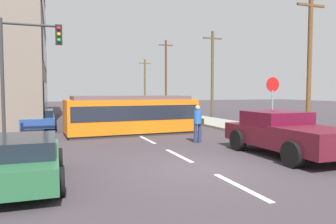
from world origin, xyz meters
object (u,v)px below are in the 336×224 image
utility_pole_mid (212,73)px  utility_pole_far (166,74)px  city_bus (102,109)px  streetcar_tram (131,114)px  parked_sedan_near (20,160)px  parked_sedan_mid (39,119)px  utility_pole_near (309,61)px  pedestrian_crossing (198,122)px  pickup_truck_parked (285,133)px  utility_pole_distant (145,82)px  traffic_light_mast (26,59)px  stop_sign (273,93)px

utility_pole_mid → utility_pole_far: size_ratio=0.87×
city_bus → utility_pole_mid: 10.35m
streetcar_tram → parked_sedan_near: bearing=-119.5°
parked_sedan_mid → utility_pole_far: (14.12, 16.93, 3.86)m
parked_sedan_near → streetcar_tram: bearing=60.5°
streetcar_tram → utility_pole_mid: bearing=41.8°
parked_sedan_near → utility_pole_mid: utility_pole_mid is taller
utility_pole_near → utility_pole_far: bearing=89.4°
streetcar_tram → pedestrian_crossing: 4.42m
city_bus → parked_sedan_near: 15.22m
pedestrian_crossing → pickup_truck_parked: 4.09m
pedestrian_crossing → utility_pole_far: bearing=73.7°
city_bus → pickup_truck_parked: size_ratio=1.03×
utility_pole_distant → utility_pole_far: bearing=-89.3°
streetcar_tram → utility_pole_distant: bearing=72.9°
streetcar_tram → parked_sedan_near: 9.64m
streetcar_tram → traffic_light_mast: 5.98m
pedestrian_crossing → utility_pole_distant: (7.15, 33.99, 2.79)m
utility_pole_mid → stop_sign: bearing=-101.8°
utility_pole_near → utility_pole_distant: utility_pole_near is taller
pedestrian_crossing → utility_pole_near: (7.03, 0.88, 2.97)m
parked_sedan_mid → pickup_truck_parked: bearing=-53.7°
utility_pole_far → utility_pole_distant: 9.25m
streetcar_tram → city_bus: streetcar_tram is taller
pickup_truck_parked → utility_pole_distant: 38.24m
streetcar_tram → traffic_light_mast: size_ratio=1.32×
parked_sedan_near → parked_sedan_mid: (-0.02, 12.34, 0.00)m
pedestrian_crossing → utility_pole_distant: utility_pole_distant is taller
traffic_light_mast → utility_pole_far: 27.10m
parked_sedan_mid → utility_pole_far: 22.38m
utility_pole_near → stop_sign: bearing=179.6°
streetcar_tram → parked_sedan_mid: bearing=140.3°
pedestrian_crossing → traffic_light_mast: traffic_light_mast is taller
stop_sign → utility_pole_near: size_ratio=0.39×
streetcar_tram → pickup_truck_parked: streetcar_tram is taller
parked_sedan_near → utility_pole_near: utility_pole_near is taller
parked_sedan_near → stop_sign: size_ratio=1.45×
parked_sedan_near → pickup_truck_parked: bearing=5.1°
pedestrian_crossing → pickup_truck_parked: bearing=-66.2°
utility_pole_mid → utility_pole_far: utility_pole_far is taller
city_bus → pedestrian_crossing: bearing=-74.9°
city_bus → traffic_light_mast: bearing=-117.3°
streetcar_tram → utility_pole_far: bearing=65.9°
streetcar_tram → traffic_light_mast: bearing=-157.0°
pedestrian_crossing → utility_pole_far: utility_pole_far is taller
stop_sign → utility_pole_far: (2.57, 23.87, 2.29)m
utility_pole_distant → pedestrian_crossing: bearing=-101.9°
utility_pole_near → utility_pole_far: size_ratio=0.87×
stop_sign → pedestrian_crossing: bearing=-169.1°
utility_pole_distant → streetcar_tram: bearing=-107.1°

